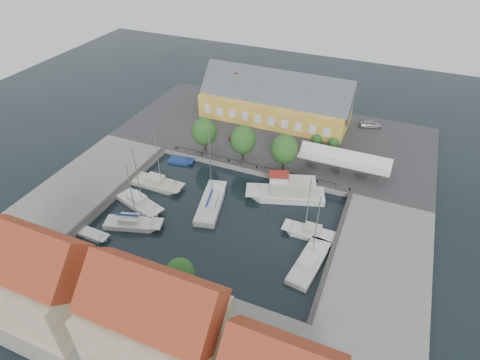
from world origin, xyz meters
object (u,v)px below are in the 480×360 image
(warehouse, at_px, (273,101))
(launch_sw, at_px, (94,236))
(car_red, at_px, (236,134))
(east_boat_b, at_px, (310,234))
(west_boat_b, at_px, (157,184))
(trawler, at_px, (288,192))
(tent_canopy, at_px, (344,160))
(west_boat_d, at_px, (132,224))
(center_sailboat, at_px, (211,205))
(car_silver, at_px, (370,124))
(launch_nw, at_px, (181,161))
(east_boat_c, at_px, (309,264))
(west_boat_c, at_px, (139,204))

(warehouse, bearing_deg, launch_sw, -105.85)
(car_red, distance_m, east_boat_b, 26.30)
(west_boat_b, bearing_deg, trawler, 14.65)
(tent_canopy, bearing_deg, warehouse, 140.14)
(car_red, bearing_deg, west_boat_b, -107.73)
(east_boat_b, distance_m, west_boat_d, 24.34)
(trawler, bearing_deg, center_sailboat, -146.43)
(car_red, relative_size, east_boat_b, 0.36)
(trawler, relative_size, west_boat_b, 1.08)
(west_boat_d, bearing_deg, warehouse, 77.87)
(tent_canopy, xyz_separation_m, trawler, (-6.42, -7.86, -2.67))
(tent_canopy, distance_m, car_silver, 17.41)
(west_boat_d, distance_m, launch_sw, 5.18)
(center_sailboat, distance_m, launch_nw, 13.10)
(car_silver, bearing_deg, east_boat_c, 158.15)
(car_red, bearing_deg, west_boat_c, -102.98)
(west_boat_b, relative_size, launch_nw, 2.49)
(warehouse, bearing_deg, east_boat_c, -63.79)
(warehouse, distance_m, west_boat_d, 37.17)
(car_silver, relative_size, car_red, 1.11)
(trawler, distance_m, west_boat_b, 20.43)
(east_boat_b, xyz_separation_m, launch_sw, (-26.63, -11.52, -0.17))
(tent_canopy, bearing_deg, west_boat_b, -153.55)
(west_boat_d, relative_size, launch_sw, 2.45)
(west_boat_d, bearing_deg, tent_canopy, 42.42)
(east_boat_c, relative_size, west_boat_d, 1.02)
(warehouse, height_order, launch_nw, warehouse)
(car_silver, xyz_separation_m, east_boat_c, (-1.86, -37.01, -1.42))
(east_boat_c, bearing_deg, launch_sw, -167.48)
(warehouse, height_order, west_boat_b, west_boat_b)
(tent_canopy, xyz_separation_m, west_boat_c, (-26.01, -18.14, -3.42))
(car_red, height_order, west_boat_b, west_boat_b)
(west_boat_c, bearing_deg, center_sailboat, 21.14)
(warehouse, height_order, west_boat_d, warehouse)
(launch_nw, bearing_deg, west_boat_d, -84.03)
(trawler, distance_m, launch_nw, 19.80)
(warehouse, xyz_separation_m, west_boat_b, (-9.57, -26.88, -4.17))
(tent_canopy, distance_m, west_boat_d, 33.17)
(trawler, bearing_deg, tent_canopy, 50.76)
(tent_canopy, distance_m, east_boat_c, 20.11)
(car_red, distance_m, west_boat_c, 22.94)
(launch_nw, bearing_deg, tent_canopy, 12.47)
(car_red, xyz_separation_m, launch_sw, (-7.92, -29.97, -1.50))
(car_silver, bearing_deg, car_red, 102.26)
(tent_canopy, bearing_deg, east_boat_b, -95.10)
(car_silver, height_order, center_sailboat, center_sailboat)
(car_red, bearing_deg, trawler, -38.76)
(east_boat_b, relative_size, west_boat_d, 0.91)
(west_boat_d, bearing_deg, launch_nw, 95.97)
(west_boat_c, bearing_deg, launch_nw, 90.32)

